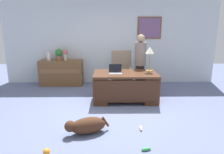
{
  "coord_description": "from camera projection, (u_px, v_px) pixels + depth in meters",
  "views": [
    {
      "loc": [
        -0.05,
        -4.34,
        1.92
      ],
      "look_at": [
        0.02,
        0.3,
        0.75
      ],
      "focal_mm": 33.17,
      "sensor_mm": 36.0,
      "label": 1
    }
  ],
  "objects": [
    {
      "name": "vase_with_flowers",
      "position": [
        65.0,
        54.0,
        6.58
      ],
      "size": [
        0.17,
        0.17,
        0.34
      ],
      "color": "beige",
      "rests_on": "credenza"
    },
    {
      "name": "dog_toy_bone",
      "position": [
        146.0,
        149.0,
        3.24
      ],
      "size": [
        0.17,
        0.08,
        0.05
      ],
      "primitive_type": "ellipsoid",
      "rotation": [
        0.0,
        0.0,
        0.22
      ],
      "color": "green",
      "rests_on": "ground_plane"
    },
    {
      "name": "laptop",
      "position": [
        115.0,
        71.0,
        5.21
      ],
      "size": [
        0.32,
        0.22,
        0.22
      ],
      "color": "#B2B5BA",
      "rests_on": "desk"
    },
    {
      "name": "potted_plant",
      "position": [
        59.0,
        54.0,
        6.58
      ],
      "size": [
        0.24,
        0.24,
        0.36
      ],
      "color": "brown",
      "rests_on": "credenza"
    },
    {
      "name": "dog_toy_plush",
      "position": [
        141.0,
        128.0,
        3.91
      ],
      "size": [
        0.06,
        0.19,
        0.05
      ],
      "primitive_type": "ellipsoid",
      "rotation": [
        0.0,
        0.0,
        1.51
      ],
      "color": "beige",
      "rests_on": "ground_plane"
    },
    {
      "name": "ground_plane",
      "position": [
        111.0,
        112.0,
        4.67
      ],
      "size": [
        12.0,
        12.0,
        0.0
      ],
      "primitive_type": "plane",
      "color": "slate"
    },
    {
      "name": "desk",
      "position": [
        125.0,
        86.0,
        5.33
      ],
      "size": [
        1.62,
        0.94,
        0.74
      ],
      "color": "#4C2B19",
      "rests_on": "ground_plane"
    },
    {
      "name": "person_standing",
      "position": [
        140.0,
        63.0,
        5.89
      ],
      "size": [
        0.32,
        0.32,
        1.67
      ],
      "color": "#262323",
      "rests_on": "ground_plane"
    },
    {
      "name": "dog_lying",
      "position": [
        86.0,
        126.0,
        3.73
      ],
      "size": [
        0.8,
        0.49,
        0.3
      ],
      "color": "#472819",
      "rests_on": "ground_plane"
    },
    {
      "name": "back_wall",
      "position": [
        111.0,
        42.0,
        6.86
      ],
      "size": [
        7.0,
        0.16,
        2.7
      ],
      "color": "silver",
      "rests_on": "ground_plane"
    },
    {
      "name": "desk_lamp",
      "position": [
        150.0,
        52.0,
        5.29
      ],
      "size": [
        0.22,
        0.22,
        0.65
      ],
      "color": "#9E8447",
      "rests_on": "desk"
    },
    {
      "name": "dog_toy_ball",
      "position": [
        46.0,
        152.0,
        3.13
      ],
      "size": [
        0.11,
        0.11,
        0.11
      ],
      "primitive_type": "sphere",
      "color": "orange",
      "rests_on": "ground_plane"
    },
    {
      "name": "armchair",
      "position": [
        121.0,
        73.0,
        6.27
      ],
      "size": [
        0.6,
        0.59,
        1.17
      ],
      "color": "gray",
      "rests_on": "ground_plane"
    },
    {
      "name": "credenza",
      "position": [
        61.0,
        73.0,
        6.73
      ],
      "size": [
        1.36,
        0.5,
        0.82
      ],
      "color": "brown",
      "rests_on": "ground_plane"
    },
    {
      "name": "vase_empty",
      "position": [
        49.0,
        56.0,
        6.6
      ],
      "size": [
        0.13,
        0.13,
        0.24
      ],
      "primitive_type": "cylinder",
      "color": "silver",
      "rests_on": "credenza"
    }
  ]
}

